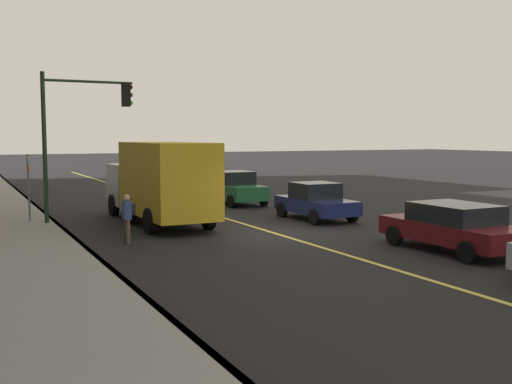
{
  "coord_description": "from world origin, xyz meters",
  "views": [
    {
      "loc": [
        -18.12,
        9.82,
        3.36
      ],
      "look_at": [
        0.45,
        0.5,
        1.42
      ],
      "focal_mm": 42.27,
      "sensor_mm": 36.0,
      "label": 1
    }
  ],
  "objects_px": {
    "car_maroon": "(454,226)",
    "traffic_light_mast": "(79,122)",
    "pedestrian_with_backpack": "(128,215)",
    "street_sign_post": "(29,183)",
    "car_green": "(236,188)",
    "car_navy": "(316,201)",
    "truck_yellow": "(161,181)"
  },
  "relations": [
    {
      "from": "car_navy",
      "to": "street_sign_post",
      "type": "height_order",
      "value": "street_sign_post"
    },
    {
      "from": "pedestrian_with_backpack",
      "to": "traffic_light_mast",
      "type": "bearing_deg",
      "value": 6.2
    },
    {
      "from": "pedestrian_with_backpack",
      "to": "car_navy",
      "type": "bearing_deg",
      "value": -76.13
    },
    {
      "from": "car_green",
      "to": "street_sign_post",
      "type": "xyz_separation_m",
      "value": [
        -2.78,
        9.91,
        0.78
      ]
    },
    {
      "from": "truck_yellow",
      "to": "pedestrian_with_backpack",
      "type": "height_order",
      "value": "truck_yellow"
    },
    {
      "from": "car_maroon",
      "to": "street_sign_post",
      "type": "height_order",
      "value": "street_sign_post"
    },
    {
      "from": "car_navy",
      "to": "pedestrian_with_backpack",
      "type": "distance_m",
      "value": 8.45
    },
    {
      "from": "car_navy",
      "to": "car_maroon",
      "type": "bearing_deg",
      "value": 179.94
    },
    {
      "from": "truck_yellow",
      "to": "pedestrian_with_backpack",
      "type": "distance_m",
      "value": 4.39
    },
    {
      "from": "pedestrian_with_backpack",
      "to": "street_sign_post",
      "type": "height_order",
      "value": "street_sign_post"
    },
    {
      "from": "traffic_light_mast",
      "to": "street_sign_post",
      "type": "bearing_deg",
      "value": 63.34
    },
    {
      "from": "car_green",
      "to": "street_sign_post",
      "type": "relative_size",
      "value": 1.43
    },
    {
      "from": "pedestrian_with_backpack",
      "to": "traffic_light_mast",
      "type": "xyz_separation_m",
      "value": [
        4.82,
        0.52,
        2.98
      ]
    },
    {
      "from": "car_navy",
      "to": "car_maroon",
      "type": "distance_m",
      "value": 7.52
    },
    {
      "from": "pedestrian_with_backpack",
      "to": "car_green",
      "type": "bearing_deg",
      "value": -41.97
    },
    {
      "from": "car_green",
      "to": "traffic_light_mast",
      "type": "bearing_deg",
      "value": 114.2
    },
    {
      "from": "truck_yellow",
      "to": "traffic_light_mast",
      "type": "height_order",
      "value": "traffic_light_mast"
    },
    {
      "from": "car_maroon",
      "to": "pedestrian_with_backpack",
      "type": "relative_size",
      "value": 2.88
    },
    {
      "from": "car_maroon",
      "to": "traffic_light_mast",
      "type": "relative_size",
      "value": 0.79
    },
    {
      "from": "traffic_light_mast",
      "to": "street_sign_post",
      "type": "height_order",
      "value": "traffic_light_mast"
    },
    {
      "from": "car_navy",
      "to": "truck_yellow",
      "type": "relative_size",
      "value": 0.5
    },
    {
      "from": "car_maroon",
      "to": "pedestrian_with_backpack",
      "type": "bearing_deg",
      "value": 56.18
    },
    {
      "from": "car_green",
      "to": "truck_yellow",
      "type": "distance_m",
      "value": 7.24
    },
    {
      "from": "car_navy",
      "to": "car_green",
      "type": "relative_size",
      "value": 1.01
    },
    {
      "from": "car_navy",
      "to": "truck_yellow",
      "type": "bearing_deg",
      "value": 74.36
    },
    {
      "from": "truck_yellow",
      "to": "pedestrian_with_backpack",
      "type": "xyz_separation_m",
      "value": [
        -3.69,
        2.26,
        -0.75
      ]
    },
    {
      "from": "car_green",
      "to": "car_maroon",
      "type": "bearing_deg",
      "value": -177.65
    },
    {
      "from": "pedestrian_with_backpack",
      "to": "traffic_light_mast",
      "type": "height_order",
      "value": "traffic_light_mast"
    },
    {
      "from": "street_sign_post",
      "to": "car_green",
      "type": "bearing_deg",
      "value": -74.35
    },
    {
      "from": "truck_yellow",
      "to": "pedestrian_with_backpack",
      "type": "bearing_deg",
      "value": 148.57
    },
    {
      "from": "car_green",
      "to": "pedestrian_with_backpack",
      "type": "bearing_deg",
      "value": 138.03
    },
    {
      "from": "truck_yellow",
      "to": "traffic_light_mast",
      "type": "relative_size",
      "value": 1.35
    }
  ]
}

